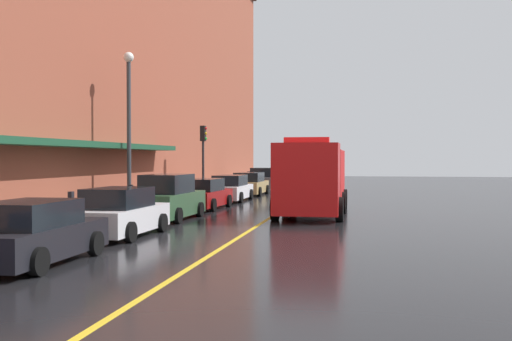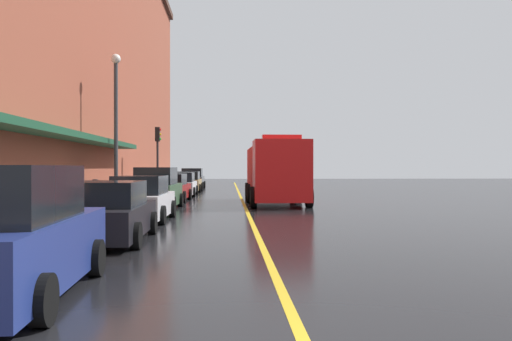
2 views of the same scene
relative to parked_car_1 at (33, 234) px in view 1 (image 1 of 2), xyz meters
name	(u,v)px [view 1 (image 1 of 2)]	position (x,y,z in m)	size (l,w,h in m)	color
ground_plane	(283,210)	(3.86, 15.86, -0.73)	(112.00, 112.00, 0.00)	black
sidewalk_left	(163,207)	(-2.34, 15.86, -0.66)	(2.40, 70.00, 0.15)	#9E9B93
lane_center_stripe	(283,210)	(3.86, 15.86, -0.73)	(0.16, 70.00, 0.01)	gold
brick_building_left	(10,21)	(-10.27, 14.85, 8.93)	(14.62, 64.00, 19.31)	brown
parked_car_1	(33,234)	(0.00, 0.00, 0.00)	(2.06, 4.48, 1.54)	black
parked_car_2	(120,213)	(0.00, 5.13, 0.02)	(2.10, 4.33, 1.60)	silver
parked_car_3	(169,199)	(-0.16, 10.39, 0.15)	(2.08, 4.58, 1.89)	#2D5133
parked_car_4	(204,195)	(-0.14, 15.69, 0.00)	(2.14, 4.62, 1.53)	maroon
parked_car_5	(231,189)	(-0.03, 21.28, 0.01)	(2.02, 4.84, 1.56)	silver
parked_car_6	(250,184)	(-0.03, 27.07, 0.01)	(2.12, 4.81, 1.57)	#A5844C
parked_car_7	(264,180)	(-0.09, 33.13, 0.11)	(2.16, 4.31, 1.80)	#595B60
fire_truck	(313,179)	(5.52, 13.87, 0.89)	(2.96, 8.51, 3.40)	red
parking_meter_0	(131,195)	(-1.49, 9.59, 0.33)	(0.14, 0.18, 1.33)	#4C4C51
parking_meter_1	(71,204)	(-1.49, 4.67, 0.33)	(0.14, 0.18, 1.33)	#4C4C51
parking_meter_3	(249,177)	(-1.49, 34.31, 0.33)	(0.14, 0.18, 1.33)	#4C4C51
parking_meter_4	(248,177)	(-1.49, 33.93, 0.33)	(0.14, 0.18, 1.33)	#4C4C51
street_lamp_left	(129,115)	(-2.09, 10.86, 3.67)	(0.44, 0.44, 6.94)	#33383D
traffic_light_near	(203,148)	(-1.43, 20.23, 2.43)	(0.38, 0.36, 4.30)	#232326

